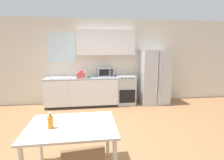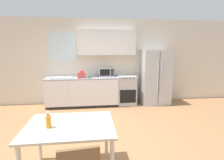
% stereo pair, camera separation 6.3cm
% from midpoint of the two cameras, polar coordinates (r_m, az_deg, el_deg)
% --- Properties ---
extents(ground_plane, '(12.00, 12.00, 0.00)m').
position_cam_midpoint_polar(ground_plane, '(3.81, -5.60, -17.47)').
color(ground_plane, '#9E7047').
extents(wall_back, '(12.00, 0.38, 2.70)m').
position_cam_midpoint_polar(wall_back, '(5.68, -6.16, 7.09)').
color(wall_back, beige).
rests_on(wall_back, ground_plane).
extents(kitchen_counter, '(2.20, 0.66, 0.90)m').
position_cam_midpoint_polar(kitchen_counter, '(5.52, -10.14, -3.73)').
color(kitchen_counter, '#333333').
rests_on(kitchen_counter, ground_plane).
extents(oven_range, '(0.57, 0.62, 0.93)m').
position_cam_midpoint_polar(oven_range, '(5.65, 4.05, -3.18)').
color(oven_range, '#B7BABC').
rests_on(oven_range, ground_plane).
extents(refrigerator, '(0.89, 0.72, 1.72)m').
position_cam_midpoint_polar(refrigerator, '(5.80, 13.26, 0.93)').
color(refrigerator, silver).
rests_on(refrigerator, ground_plane).
extents(kitchen_sink, '(0.63, 0.46, 0.24)m').
position_cam_midpoint_polar(kitchen_sink, '(5.49, -16.52, 0.85)').
color(kitchen_sink, '#B7BABC').
rests_on(kitchen_sink, kitchen_counter).
extents(microwave, '(0.48, 0.32, 0.28)m').
position_cam_midpoint_polar(microwave, '(5.56, -2.43, 2.68)').
color(microwave, '#B7BABC').
rests_on(microwave, kitchen_counter).
extents(coffee_mug, '(0.13, 0.09, 0.08)m').
position_cam_midpoint_polar(coffee_mug, '(5.23, -7.98, 1.02)').
color(coffee_mug, '#3F8C66').
rests_on(coffee_mug, kitchen_counter).
extents(grocery_bag_0, '(0.26, 0.23, 0.26)m').
position_cam_midpoint_polar(grocery_bag_0, '(5.31, -10.52, 1.80)').
color(grocery_bag_0, '#D14C4C').
rests_on(grocery_bag_0, kitchen_counter).
extents(dining_table, '(1.19, 0.89, 0.75)m').
position_cam_midpoint_polar(dining_table, '(2.56, -13.63, -16.02)').
color(dining_table, beige).
rests_on(dining_table, ground_plane).
extents(drink_bottle, '(0.07, 0.07, 0.22)m').
position_cam_midpoint_polar(drink_bottle, '(2.47, -20.18, -12.64)').
color(drink_bottle, orange).
rests_on(drink_bottle, dining_table).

